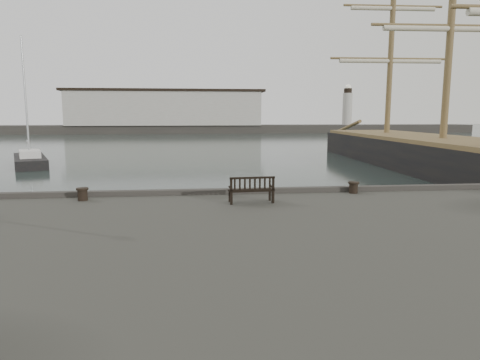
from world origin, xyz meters
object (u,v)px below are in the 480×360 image
object	(u,v)px
bollard_right	(353,188)
yacht_d	(30,163)
bench	(251,195)
bollard_left	(83,194)
tall_ship_main	(441,162)

from	to	relation	value
bollard_right	yacht_d	world-z (taller)	yacht_d
bench	yacht_d	xyz separation A→B (m)	(-16.07, 25.78, -1.59)
yacht_d	bollard_right	bearing A→B (deg)	-72.56
bench	bollard_right	bearing A→B (deg)	14.84
bollard_right	bollard_left	bearing A→B (deg)	-178.10
bollard_right	tall_ship_main	size ratio (longest dim) A/B	0.01
bollard_right	bench	bearing A→B (deg)	-161.69
tall_ship_main	bench	bearing A→B (deg)	-131.77
bollard_left	tall_ship_main	bearing A→B (deg)	36.77
yacht_d	bollard_left	bearing A→B (deg)	-88.59
bench	yacht_d	distance (m)	30.42
yacht_d	tall_ship_main	bearing A→B (deg)	-34.34
bollard_right	yacht_d	distance (m)	31.63
bench	tall_ship_main	world-z (taller)	tall_ship_main
bench	bollard_right	size ratio (longest dim) A/B	3.62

